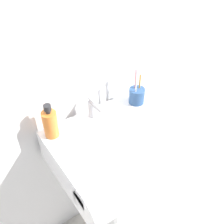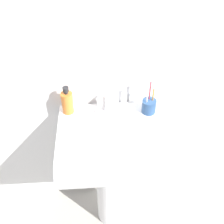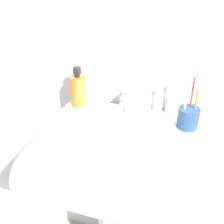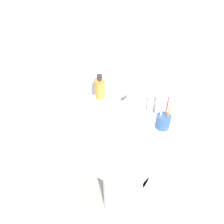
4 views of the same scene
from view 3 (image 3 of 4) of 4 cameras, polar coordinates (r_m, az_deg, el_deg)
The scene contains 5 objects.
wall_back at distance 1.10m, azimuth 5.98°, elevation 16.59°, with size 5.00×0.05×2.40m, color white.
sink_basin at distance 1.02m, azimuth 0.85°, elevation -10.10°, with size 0.56×0.49×0.17m.
faucet at distance 1.10m, azimuth 3.21°, elevation 2.17°, with size 0.04×0.12×0.10m.
toothbrush_cup at distance 1.06m, azimuth 15.26°, elevation -0.92°, with size 0.08×0.08×0.22m.
soap_bottle at distance 1.17m, azimuth -6.84°, elevation 4.43°, with size 0.06×0.06×0.17m.
Camera 3 is at (0.22, -0.80, 1.47)m, focal length 45.00 mm.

